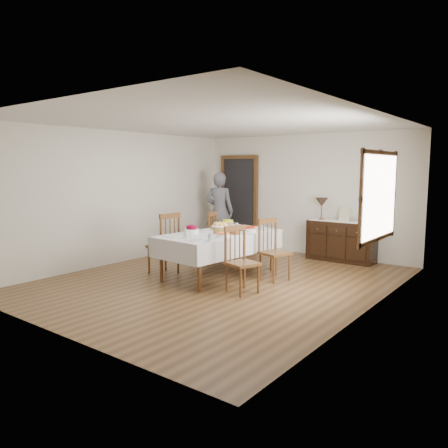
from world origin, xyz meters
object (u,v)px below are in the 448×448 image
Objects in this scene: chair_left_far at (206,237)px; chair_right_near at (240,259)px; chair_right_far at (273,249)px; person at (219,209)px; chair_left_near at (165,243)px; table_lamp at (322,203)px; sideboard at (341,241)px; dining_table at (219,238)px.

chair_left_far is 1.03× the size of chair_right_near.
chair_right_far is 2.93m from person.
chair_left_near is 1.07× the size of chair_right_far.
table_lamp reaches higher than chair_right_near.
table_lamp is at bearing 18.99° from chair_right_near.
person reaches higher than table_lamp.
chair_right_near is at bearing 38.04° from chair_left_far.
chair_left_far is 2.74m from sideboard.
table_lamp is (2.31, 0.46, 0.21)m from person.
person is (-2.75, -0.48, 0.55)m from sideboard.
person is at bearing -167.97° from chair_left_far.
sideboard is at bearing 116.34° from chair_left_far.
table_lamp reaches higher than chair_right_far.
chair_left_far is (0.04, 1.09, -0.03)m from chair_left_near.
person is at bearing 73.51° from chair_right_far.
sideboard is (2.06, 2.93, -0.15)m from chair_left_near.
chair_left_far is 1.01× the size of chair_right_far.
sideboard is at bearing 68.48° from dining_table.
chair_right_near is (1.68, -1.22, -0.01)m from chair_left_far.
chair_left_near reaches higher than sideboard.
table_lamp is at bearing -177.45° from sideboard.
person is at bearing -168.77° from table_lamp.
dining_table is at bearing 127.62° from chair_left_near.
chair_left_near reaches higher than dining_table.
chair_right_near is 0.96m from chair_right_far.
dining_table is 2.75m from sideboard.
chair_right_near is 0.75× the size of sideboard.
table_lamp is at bearing 159.10° from chair_left_near.
person reaches higher than chair_left_near.
chair_right_far is 2.18m from table_lamp.
chair_left_near is at bearing -17.93° from chair_left_far.
chair_left_far is at bearing 96.74° from person.
chair_left_near is 3.39m from table_lamp.
person reaches higher than dining_table.
chair_left_far is 2.50m from table_lamp.
dining_table is 2.09× the size of chair_left_near.
person is 4.14× the size of table_lamp.
sideboard is 0.88m from table_lamp.
chair_left_far is at bearing 71.22° from chair_right_near.
chair_left_far is at bearing -131.02° from table_lamp.
chair_right_near is 0.98× the size of chair_right_far.
sideboard is at bearing 168.59° from person.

